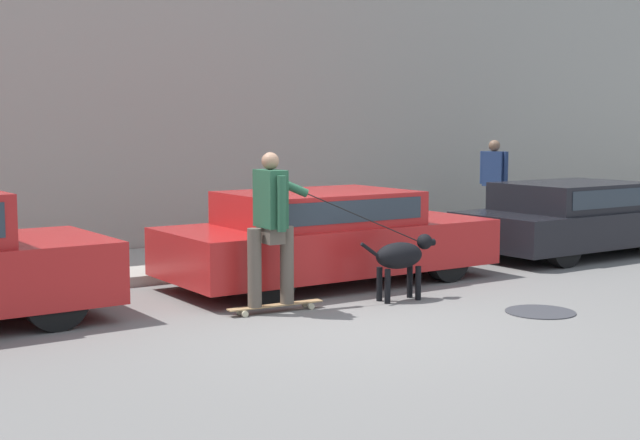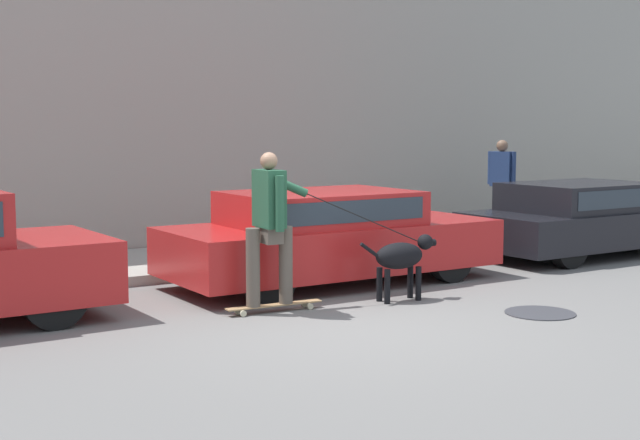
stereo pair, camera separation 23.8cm
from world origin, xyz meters
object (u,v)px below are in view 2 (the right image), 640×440
at_px(dog, 402,257).
at_px(skateboarder, 271,222).
at_px(pedestrian_with_bag, 503,182).
at_px(parked_car_1, 329,237).
at_px(parked_car_2, 584,219).

relative_size(dog, skateboarder, 0.42).
xyz_separation_m(dog, pedestrian_with_bag, (4.70, 3.33, 0.54)).
distance_m(parked_car_1, skateboarder, 1.96).
height_order(parked_car_1, pedestrian_with_bag, pedestrian_with_bag).
bearing_deg(parked_car_2, skateboarder, -170.44).
height_order(parked_car_1, skateboarder, skateboarder).
bearing_deg(pedestrian_with_bag, skateboarder, 5.95).
bearing_deg(pedestrian_with_bag, parked_car_1, 1.46).
xyz_separation_m(parked_car_2, pedestrian_with_bag, (0.07, 1.91, 0.48)).
xyz_separation_m(parked_car_1, dog, (0.11, -1.42, -0.09)).
bearing_deg(dog, skateboarder, 175.76).
bearing_deg(parked_car_2, dog, -164.23).
distance_m(skateboarder, pedestrian_with_bag, 7.04).
xyz_separation_m(parked_car_1, pedestrian_with_bag, (4.81, 1.91, 0.45)).
distance_m(dog, pedestrian_with_bag, 5.79).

